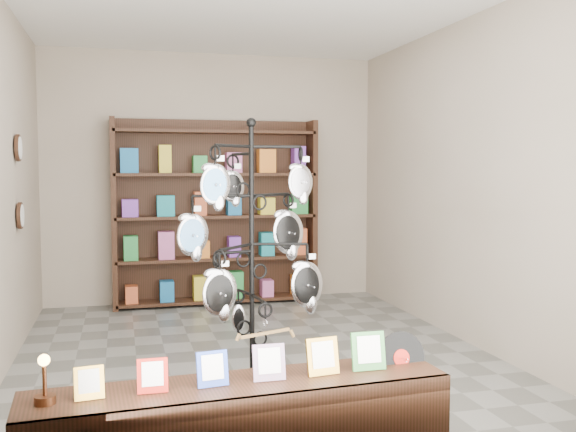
# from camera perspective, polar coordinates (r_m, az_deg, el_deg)

# --- Properties ---
(ground) EXTENTS (5.00, 5.00, 0.00)m
(ground) POSITION_cam_1_polar(r_m,az_deg,el_deg) (5.65, -2.84, -12.41)
(ground) COLOR slate
(ground) RESTS_ON ground
(room_envelope) EXTENTS (5.00, 5.00, 5.00)m
(room_envelope) POSITION_cam_1_polar(r_m,az_deg,el_deg) (5.42, -2.91, 6.70)
(room_envelope) COLOR #A99A88
(room_envelope) RESTS_ON ground
(display_tree) EXTENTS (1.02, 1.01, 1.94)m
(display_tree) POSITION_cam_1_polar(r_m,az_deg,el_deg) (4.17, -3.24, -2.58)
(display_tree) COLOR black
(display_tree) RESTS_ON ground
(back_shelving) EXTENTS (2.42, 0.36, 2.20)m
(back_shelving) POSITION_cam_1_polar(r_m,az_deg,el_deg) (7.70, -6.39, -0.18)
(back_shelving) COLOR black
(back_shelving) RESTS_ON ground
(wall_clocks) EXTENTS (0.03, 0.24, 0.84)m
(wall_clocks) POSITION_cam_1_polar(r_m,az_deg,el_deg) (6.16, -22.78, 2.82)
(wall_clocks) COLOR black
(wall_clocks) RESTS_ON ground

